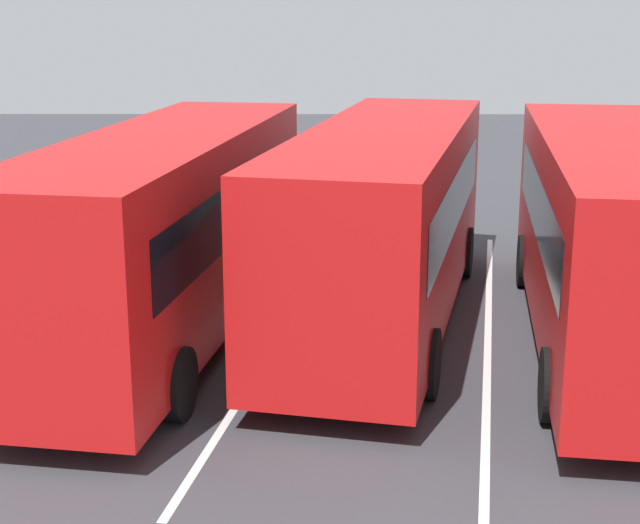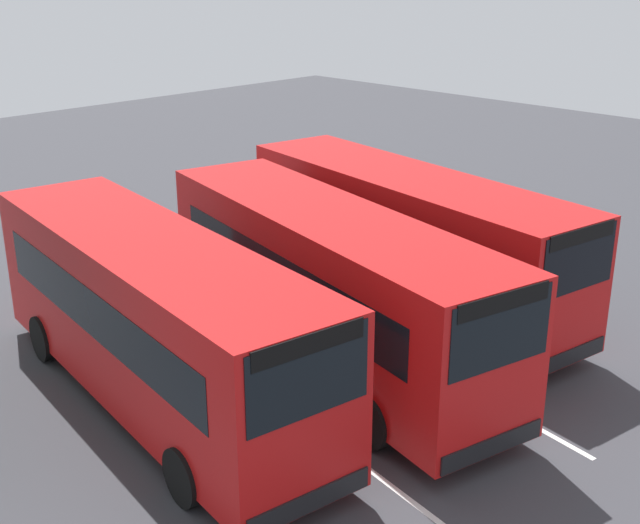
{
  "view_description": "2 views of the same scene",
  "coord_description": "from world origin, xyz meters",
  "views": [
    {
      "loc": [
        -15.96,
        1.08,
        5.53
      ],
      "look_at": [
        -1.47,
        1.16,
        1.61
      ],
      "focal_mm": 54.17,
      "sensor_mm": 36.0,
      "label": 1
    },
    {
      "loc": [
        11.99,
        -11.84,
        8.48
      ],
      "look_at": [
        -0.3,
        0.53,
        2.04
      ],
      "focal_mm": 46.61,
      "sensor_mm": 36.0,
      "label": 2
    }
  ],
  "objects": [
    {
      "name": "bus_center_right",
      "position": [
        -0.34,
        3.72,
        1.9
      ],
      "size": [
        10.5,
        4.08,
        3.45
      ],
      "rotation": [
        0.0,
        0.0,
        -0.16
      ],
      "color": "red",
      "rests_on": "ground"
    },
    {
      "name": "lane_stripe_outer_left",
      "position": [
        0.0,
        -1.77,
        0.0
      ],
      "size": [
        13.06,
        2.33,
        0.01
      ],
      "primitive_type": "cube",
      "rotation": [
        0.0,
        0.0,
        -0.17
      ],
      "color": "silver",
      "rests_on": "ground"
    },
    {
      "name": "lane_stripe_inner_left",
      "position": [
        0.0,
        1.77,
        0.0
      ],
      "size": [
        13.06,
        2.33,
        0.01
      ],
      "primitive_type": "cube",
      "rotation": [
        0.0,
        0.0,
        -0.17
      ],
      "color": "silver",
      "rests_on": "ground"
    },
    {
      "name": "bus_far_left",
      "position": [
        -0.7,
        -3.62,
        1.9
      ],
      "size": [
        10.48,
        3.92,
        3.45
      ],
      "rotation": [
        0.0,
        0.0,
        -0.14
      ],
      "color": "red",
      "rests_on": "ground"
    },
    {
      "name": "bus_center_left",
      "position": [
        0.48,
        0.04,
        1.9
      ],
      "size": [
        10.52,
        4.64,
        3.45
      ],
      "rotation": [
        0.0,
        0.0,
        -0.22
      ],
      "color": "red",
      "rests_on": "ground"
    },
    {
      "name": "ground_plane",
      "position": [
        0.0,
        0.0,
        0.0
      ],
      "size": [
        66.31,
        66.31,
        0.0
      ],
      "primitive_type": "plane",
      "color": "#38383D"
    }
  ]
}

